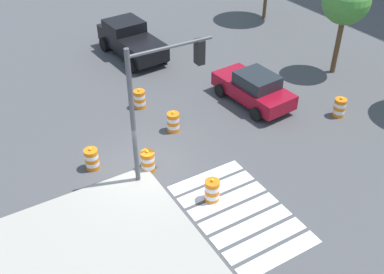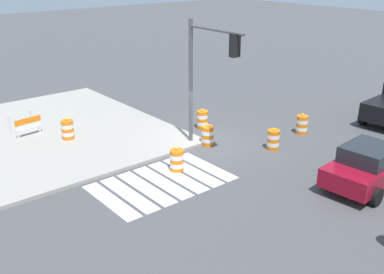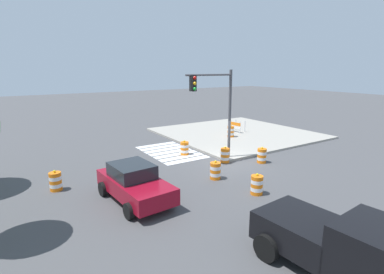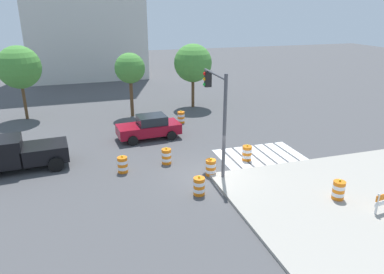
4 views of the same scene
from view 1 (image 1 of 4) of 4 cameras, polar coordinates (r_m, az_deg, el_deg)
The scene contains 12 objects.
ground_plane at distance 18.50m, azimuth -5.88°, elevation -3.97°, with size 120.00×120.00×0.00m, color #474749.
crosswalk_stripes at distance 16.64m, azimuth 5.98°, elevation -9.48°, with size 5.10×3.20×0.02m.
sports_car at distance 22.40m, azimuth 7.78°, elevation 6.14°, with size 4.43×2.40×1.63m.
pickup_truck at distance 27.28m, azimuth -7.87°, elevation 12.11°, with size 5.28×2.65×1.92m.
traffic_barrel_near_corner at distance 18.13m, azimuth -5.59°, elevation -3.06°, with size 0.56×0.56×1.02m.
traffic_barrel_crosswalk_end at distance 18.60m, azimuth -12.52°, elevation -2.72°, with size 0.56×0.56×1.02m.
traffic_barrel_median_near at distance 22.15m, azimuth -6.63°, elevation 4.79°, with size 0.56×0.56×1.02m.
traffic_barrel_median_far at distance 22.45m, azimuth 18.09°, elevation 3.57°, with size 0.56×0.56×1.02m.
traffic_barrel_far_curb at distance 20.33m, azimuth -2.38°, elevation 1.90°, with size 0.56×0.56×1.02m.
traffic_barrel_lane_center at distance 16.76m, azimuth 2.54°, elevation -6.77°, with size 0.56×0.56×1.02m.
traffic_light_pole at distance 16.01m, azimuth -4.02°, elevation 6.27°, with size 0.47×3.29×5.50m.
street_tree_streetside_mid at distance 25.14m, azimuth 18.89°, elevation 15.88°, with size 2.45×2.45×5.25m.
Camera 1 is at (13.11, -5.64, 11.78)m, focal length 42.30 mm.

